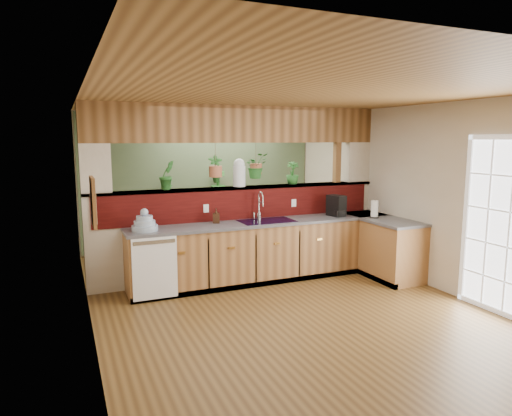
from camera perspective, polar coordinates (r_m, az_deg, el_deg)
name	(u,v)px	position (r m, az deg, el deg)	size (l,w,h in m)	color
ground	(280,302)	(6.07, 3.02, -11.71)	(4.60, 7.00, 0.01)	#563B1A
ceiling	(282,98)	(5.71, 3.23, 13.56)	(4.60, 7.00, 0.01)	brown
wall_back	(202,180)	(9.00, -6.80, 3.43)	(4.60, 0.02, 2.60)	beige
wall_left	(87,216)	(5.17, -20.40, -0.92)	(0.02, 7.00, 2.60)	beige
wall_right	(423,195)	(7.07, 20.10, 1.54)	(0.02, 7.00, 2.60)	beige
pass_through_partition	(244,199)	(7.00, -1.56, 1.10)	(4.60, 0.21, 2.60)	beige
pass_through_ledge	(242,188)	(6.97, -1.80, 2.55)	(4.60, 0.21, 0.04)	brown
header_beam	(241,124)	(6.93, -1.83, 10.43)	(4.60, 0.15, 0.55)	brown
sage_backwall	(202,181)	(8.98, -6.76, 3.42)	(4.55, 0.02, 2.55)	#4D6243
countertop	(304,248)	(7.05, 6.05, -5.03)	(4.14, 1.52, 0.90)	brown
dishwasher	(155,268)	(6.09, -12.52, -7.33)	(0.58, 0.03, 0.82)	white
navy_sink	(267,226)	(6.80, 1.34, -2.27)	(0.82, 0.50, 0.18)	black
french_door	(498,228)	(6.21, 27.99, -2.21)	(0.06, 1.02, 2.16)	white
framed_print	(93,202)	(4.34, -19.67, 0.73)	(0.04, 0.35, 0.45)	brown
faucet	(260,204)	(6.88, 0.47, 0.46)	(0.19, 0.19, 0.43)	#B7B7B2
dish_stack	(145,224)	(6.22, -13.75, -1.95)	(0.34, 0.34, 0.30)	#94A8C0
soap_dispenser	(216,216)	(6.62, -5.00, -0.97)	(0.10, 0.10, 0.21)	#3C2416
coffee_maker	(337,207)	(7.29, 10.04, 0.18)	(0.18, 0.30, 0.33)	black
paper_towel	(375,209)	(7.27, 14.60, -0.18)	(0.13, 0.13, 0.28)	black
glass_jar	(239,173)	(6.93, -2.12, 4.45)	(0.19, 0.19, 0.42)	silver
ledge_plant_left	(167,175)	(6.62, -11.06, 4.06)	(0.23, 0.18, 0.42)	#20551E
ledge_plant_right	(293,173)	(7.31, 4.59, 4.40)	(0.20, 0.20, 0.36)	#20551E
hanging_plant_a	(215,160)	(6.79, -5.10, 5.99)	(0.24, 0.19, 0.54)	brown
hanging_plant_b	(256,155)	(7.02, 0.00, 6.66)	(0.38, 0.33, 0.50)	brown
shelving_console	(195,224)	(8.81, -7.69, -1.95)	(1.56, 0.42, 1.04)	black
shelf_plant_a	(167,187)	(8.59, -11.03, 2.55)	(0.21, 0.14, 0.40)	#20551E
shelf_plant_b	(218,183)	(8.84, -4.76, 3.18)	(0.28, 0.28, 0.50)	#20551E
floor_plant	(244,235)	(8.33, -1.50, -3.42)	(0.66, 0.57, 0.73)	#20551E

